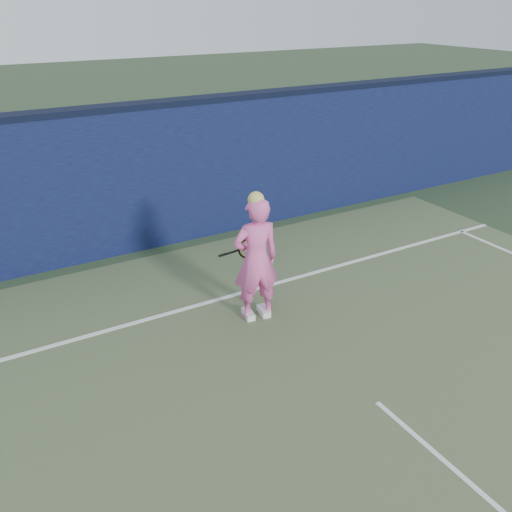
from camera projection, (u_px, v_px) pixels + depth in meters
ground at (444, 462)px, 5.40m from camera, size 80.00×80.00×0.00m
backstop_wall at (182, 174)px, 9.94m from camera, size 24.00×0.40×2.50m
wall_cap at (178, 102)px, 9.38m from camera, size 24.00×0.42×0.10m
player at (256, 259)px, 7.49m from camera, size 0.72×0.53×1.90m
racket at (246, 249)px, 7.82m from camera, size 0.56×0.27×0.32m
court_lines at (471, 484)px, 5.14m from camera, size 11.00×12.04×0.01m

